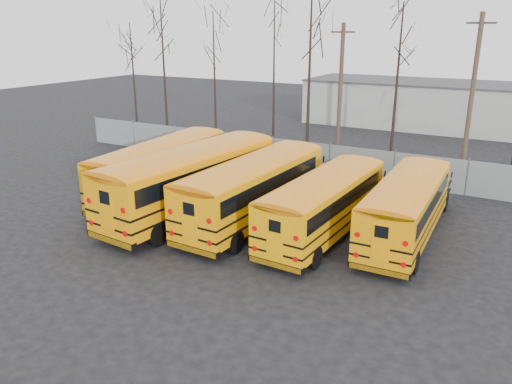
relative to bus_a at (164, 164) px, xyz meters
The scene contains 16 objects.
ground 7.74m from the bus_a, 31.24° to the right, with size 120.00×120.00×0.00m, color black.
fence 10.38m from the bus_a, 51.55° to the left, with size 40.00×0.04×2.00m, color gray.
distant_building 29.34m from the bus_a, 73.30° to the left, with size 22.00×8.00×4.00m, color #B4B4AF.
bus_a is the anchor object (origin of this frame).
bus_b 3.39m from the bus_a, 25.16° to the right, with size 3.97×12.36×3.40m.
bus_c 6.26m from the bus_a, ahead, with size 3.10×11.29×3.13m.
bus_d 9.73m from the bus_a, ahead, with size 2.87×10.26×2.84m.
bus_e 12.90m from the bus_a, ahead, with size 2.50×10.09×2.81m.
utility_pole_left 14.38m from the bus_a, 68.80° to the left, with size 1.62×0.44×9.16m.
utility_pole_right 19.59m from the bus_a, 45.59° to the left, with size 1.73×0.38×9.75m.
tree_0 14.73m from the bus_a, 137.58° to the left, with size 0.26×0.26×9.21m, color black.
tree_1 14.15m from the bus_a, 128.08° to the left, with size 0.26×0.26×10.96m, color black.
tree_2 12.46m from the bus_a, 110.06° to the left, with size 0.26×0.26×9.99m, color black.
tree_3 13.32m from the bus_a, 89.81° to the left, with size 0.26×0.26×10.56m, color black.
tree_4 11.44m from the bus_a, 67.28° to the left, with size 0.26×0.26×11.78m, color black.
tree_5 15.92m from the bus_a, 54.35° to the left, with size 0.26×0.26×10.37m, color black.
Camera 1 is at (10.58, -16.49, 8.84)m, focal length 35.00 mm.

